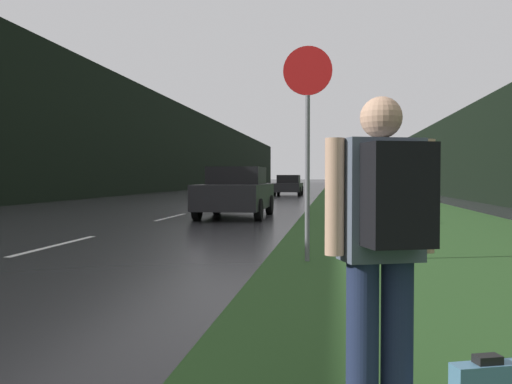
% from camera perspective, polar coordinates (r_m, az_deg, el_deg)
% --- Properties ---
extents(grass_verge, '(6.00, 240.00, 0.02)m').
position_cam_1_polar(grass_verge, '(40.56, 10.99, -0.19)').
color(grass_verge, '#26471E').
rests_on(grass_verge, ground_plane).
extents(lane_stripe_b, '(0.12, 3.00, 0.01)m').
position_cam_1_polar(lane_stripe_b, '(10.49, -20.28, -5.27)').
color(lane_stripe_b, silver).
rests_on(lane_stripe_b, ground_plane).
extents(lane_stripe_c, '(0.12, 3.00, 0.01)m').
position_cam_1_polar(lane_stripe_c, '(16.95, -8.93, -2.62)').
color(lane_stripe_c, silver).
rests_on(lane_stripe_c, ground_plane).
extents(lane_stripe_d, '(0.12, 3.00, 0.01)m').
position_cam_1_polar(lane_stripe_d, '(23.72, -3.95, -1.41)').
color(lane_stripe_d, silver).
rests_on(lane_stripe_d, ground_plane).
extents(lane_stripe_e, '(0.12, 3.00, 0.01)m').
position_cam_1_polar(lane_stripe_e, '(30.59, -1.20, -0.73)').
color(lane_stripe_e, silver).
rests_on(lane_stripe_e, ground_plane).
extents(treeline_far_side, '(2.00, 140.00, 8.01)m').
position_cam_1_polar(treeline_far_side, '(52.73, -8.35, 4.57)').
color(treeline_far_side, black).
rests_on(treeline_far_side, ground_plane).
extents(treeline_near_side, '(2.00, 140.00, 5.02)m').
position_cam_1_polar(treeline_near_side, '(51.14, 17.19, 2.93)').
color(treeline_near_side, black).
rests_on(treeline_near_side, ground_plane).
extents(stop_sign, '(0.71, 0.07, 3.12)m').
position_cam_1_polar(stop_sign, '(7.88, 5.44, 6.56)').
color(stop_sign, slate).
rests_on(stop_sign, ground_plane).
extents(hitchhiker_with_backpack, '(0.54, 0.49, 1.63)m').
position_cam_1_polar(hitchhiker_with_backpack, '(2.69, 13.30, -4.83)').
color(hitchhiker_with_backpack, '#1E2847').
rests_on(hitchhiker_with_backpack, ground_plane).
extents(car_passing_near, '(1.98, 4.29, 1.55)m').
position_cam_1_polar(car_passing_near, '(16.73, -2.11, -0.02)').
color(car_passing_near, black).
rests_on(car_passing_near, ground_plane).
extents(car_passing_far, '(1.82, 4.28, 1.38)m').
position_cam_1_polar(car_passing_far, '(36.27, 3.44, 0.71)').
color(car_passing_far, black).
rests_on(car_passing_far, ground_plane).
extents(car_oncoming, '(1.99, 4.45, 1.31)m').
position_cam_1_polar(car_oncoming, '(44.48, -0.85, 0.86)').
color(car_oncoming, '#BCBCBC').
rests_on(car_oncoming, ground_plane).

